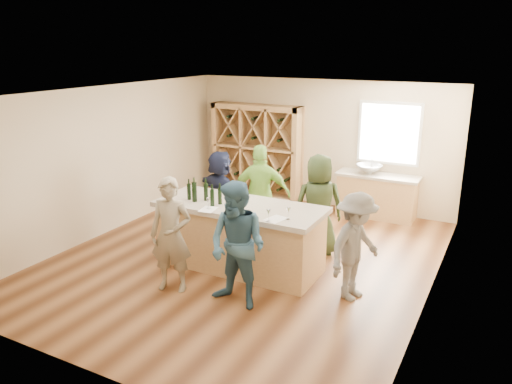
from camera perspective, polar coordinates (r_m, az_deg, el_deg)
The scene contains 34 objects.
floor at distance 8.65m, azimuth -1.21°, elevation -7.89°, with size 6.00×7.00×0.10m, color brown.
ceiling at distance 7.90m, azimuth -1.35°, elevation 11.62°, with size 6.00×7.00×0.10m, color white.
wall_back at distance 11.31m, azimuth 7.52°, elevation 5.59°, with size 6.00×0.10×2.80m, color beige.
wall_front at distance 5.50m, azimuth -19.65°, elevation -7.29°, with size 6.00×0.10×2.80m, color beige.
wall_left at distance 9.96m, azimuth -16.85°, elevation 3.51°, with size 0.10×7.00×2.80m, color beige.
wall_right at distance 7.24m, azimuth 20.34°, elevation -1.62°, with size 0.10×7.00×2.80m, color beige.
window_frame at distance 10.75m, azimuth 14.98°, elevation 6.50°, with size 1.30×0.06×1.30m, color white.
window_pane at distance 10.72m, azimuth 14.94°, elevation 6.47°, with size 1.18×0.01×1.18m, color white.
wine_rack at distance 11.72m, azimuth 0.07°, elevation 4.62°, with size 2.20×0.45×2.20m, color tan.
back_counter_base at distance 10.82m, azimuth 13.62°, elevation -0.54°, with size 1.60×0.58×0.86m, color tan.
back_counter_top at distance 10.70m, azimuth 13.79°, elevation 1.81°, with size 1.70×0.62×0.06m, color #BAAD98.
sink at distance 10.72m, azimuth 12.80°, elevation 2.58°, with size 0.54×0.54×0.19m, color silver.
faucet at distance 10.87m, azimuth 13.07°, elevation 3.07°, with size 0.02×0.02×0.30m, color silver.
tasting_counter_base at distance 8.14m, azimuth -1.82°, elevation -5.31°, with size 2.60×1.00×1.00m, color tan.
tasting_counter_top at distance 7.95m, azimuth -1.86°, elevation -1.70°, with size 2.72×1.12×0.08m, color #BAAD98.
wine_bottle_a at distance 8.22m, azimuth -7.66°, elevation 0.04°, with size 0.07×0.07×0.27m, color black.
wine_bottle_b at distance 8.09m, azimuth -7.06°, elevation 0.01°, with size 0.08×0.08×0.32m, color black.
wine_bottle_c at distance 8.14m, azimuth -5.75°, elevation -0.00°, with size 0.07×0.07×0.28m, color black.
wine_bottle_d at distance 7.85m, azimuth -5.02°, elevation -0.65°, with size 0.07×0.07×0.27m, color black.
wine_bottle_e at distance 7.93m, azimuth -4.14°, elevation -0.47°, with size 0.07×0.07×0.27m, color black.
wine_glass_a at distance 7.73m, azimuth -5.49°, elevation -1.33°, with size 0.07×0.07×0.17m, color white.
wine_glass_b at distance 7.45m, azimuth -2.32°, elevation -1.90°, with size 0.07×0.07×0.19m, color white.
wine_glass_c at distance 7.17m, azimuth 1.43°, elevation -2.72°, with size 0.06×0.06×0.17m, color white.
wine_glass_e at distance 7.26m, azimuth 3.70°, elevation -2.47°, with size 0.07×0.07×0.18m, color white.
tasting_menu_a at distance 7.73m, azimuth -5.49°, elevation -1.98°, with size 0.22×0.31×0.00m, color white.
tasting_menu_b at distance 7.51m, azimuth -1.39°, elevation -2.49°, with size 0.23×0.31×0.00m, color white.
tasting_menu_c at distance 7.28m, azimuth 2.27°, elevation -3.11°, with size 0.24×0.33×0.00m, color white.
person_near_left at distance 7.39m, azimuth -9.68°, elevation -4.87°, with size 0.63×0.46×1.72m, color gray.
person_near_right at distance 6.84m, azimuth -2.12°, elevation -6.15°, with size 0.87×0.48×1.79m, color #335972.
person_server at distance 7.20m, azimuth 11.30°, elevation -6.15°, with size 1.02×0.48×1.58m, color slate.
person_far_mid at distance 9.04m, azimuth 0.56°, elevation -0.27°, with size 1.07×0.55×1.82m, color #8CC64C.
person_far_right at distance 8.57m, azimuth 7.16°, elevation -1.53°, with size 0.87×0.56×1.77m, color #263319.
person_far_left at distance 9.59m, azimuth -4.07°, elevation 0.02°, with size 1.49×0.54×1.61m, color #191E38.
wine_bottle_f at distance 7.62m, azimuth -2.66°, elevation -1.03°, with size 0.07×0.07×0.30m, color black.
Camera 1 is at (3.83, -6.88, 3.54)m, focal length 35.00 mm.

